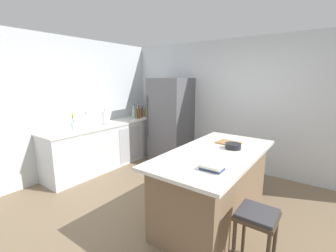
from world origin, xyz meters
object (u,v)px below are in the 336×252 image
Objects in this scene: whiskey_bottle at (139,113)px; hot_sauce_bottle at (145,112)px; kitchen_island at (214,185)px; refrigerator at (171,120)px; sink_faucet at (86,119)px; vinegar_bottle at (142,112)px; paper_towel_roll at (105,118)px; olive_oil_bottle at (146,112)px; bar_stool at (256,223)px; gin_bottle at (134,113)px; mixing_bowl at (233,146)px; flower_vase at (73,125)px; soda_bottle at (138,111)px; cookbook_stack at (212,167)px; cutting_board at (229,143)px.

hot_sauce_bottle is at bearing 106.56° from whiskey_bottle.
refrigerator reaches higher than kitchen_island.
vinegar_bottle is at bearing 87.62° from sink_faucet.
olive_oil_bottle is at bearing 88.89° from paper_towel_roll.
bar_stool is 3.48m from paper_towel_roll.
whiskey_bottle is 0.11m from gin_bottle.
bar_stool is 2.35× the size of vinegar_bottle.
sink_faucet reaches higher than mixing_bowl.
flower_vase is at bearing -89.30° from paper_towel_roll.
refrigerator is 0.82m from olive_oil_bottle.
bar_stool is 3.79m from gin_bottle.
refrigerator reaches higher than gin_bottle.
soda_bottle is 0.19m from gin_bottle.
sink_faucet is at bearing 169.75° from cookbook_stack.
refrigerator is 0.83m from whiskey_bottle.
flower_vase reaches higher than olive_oil_bottle.
hot_sauce_bottle is (0.00, 1.70, -0.07)m from sink_faucet.
mixing_bowl is at bearing -26.59° from hot_sauce_bottle.
soda_bottle is at bearing -172.57° from refrigerator.
cookbook_stack is (2.90, -0.52, -0.11)m from sink_faucet.
paper_towel_roll is 1.23m from olive_oil_bottle.
olive_oil_bottle is (0.02, 1.94, 0.01)m from flower_vase.
kitchen_island is 2.38m from refrigerator.
vinegar_bottle is (0.06, -0.18, 0.03)m from hot_sauce_bottle.
paper_towel_roll reaches higher than bar_stool.
kitchen_island is at bearing -31.90° from hot_sauce_bottle.
vinegar_bottle is at bearing 144.26° from cookbook_stack.
vinegar_bottle is (-3.31, 2.05, 0.50)m from bar_stool.
gin_bottle reaches higher than cookbook_stack.
soda_bottle is at bearing 152.38° from kitchen_island.
cookbook_stack is (2.00, -2.07, 0.03)m from refrigerator.
cutting_board is at bearing 124.42° from bar_stool.
refrigerator is 0.90m from soda_bottle.
soda_bottle is (-0.04, -0.09, 0.03)m from vinegar_bottle.
refrigerator is at bearing 14.54° from whiskey_bottle.
mixing_bowl is (-0.56, 0.83, 0.44)m from bar_stool.
kitchen_island is 5.97× the size of flower_vase.
sink_faucet reaches higher than kitchen_island.
gin_bottle is (0.04, -0.19, -0.02)m from soda_bottle.
sink_faucet reaches higher than hot_sauce_bottle.
sink_faucet is 0.40m from paper_towel_roll.
gin_bottle is at bearing 155.35° from kitchen_island.
sink_faucet is 0.96× the size of paper_towel_roll.
cookbook_stack is at bearing -77.47° from cutting_board.
olive_oil_bottle is 0.97× the size of whiskey_bottle.
flower_vase is at bearing -90.45° from olive_oil_bottle.
refrigerator is 2.04m from flower_vase.
whiskey_bottle is at bearing 87.31° from paper_towel_roll.
refrigerator is 2.06m from cutting_board.
cookbook_stack is (2.84, -1.76, -0.08)m from gin_bottle.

